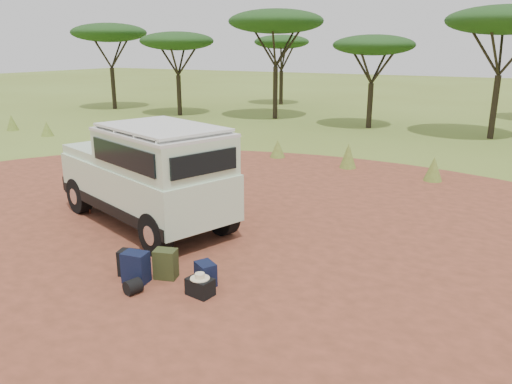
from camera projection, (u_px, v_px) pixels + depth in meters
The scene contains 13 objects.
ground at pixel (212, 254), 10.49m from camera, with size 140.00×140.00×0.00m, color olive.
dirt_clearing at pixel (212, 254), 10.49m from camera, with size 23.00×23.00×0.01m, color #984931.
grass_fringe at pixel (350, 158), 17.63m from camera, with size 36.60×1.60×0.90m.
acacia_treeline at pixel (436, 33), 25.46m from camera, with size 46.70×13.20×6.26m.
safari_vehicle at pixel (148, 176), 11.91m from camera, with size 5.49×3.59×2.51m.
walking_staff at pixel (88, 187), 12.65m from camera, with size 0.04×0.04×1.56m, color maroon.
backpack_black at pixel (129, 263), 9.46m from camera, with size 0.37×0.27×0.50m, color black.
backpack_navy at pixel (136, 267), 9.16m from camera, with size 0.45×0.32×0.59m, color #111B36.
backpack_olive at pixel (166, 264), 9.33m from camera, with size 0.41×0.30×0.57m, color #383D1C.
duffel_navy at pixel (206, 274), 9.08m from camera, with size 0.39×0.29×0.43m, color #111B36.
hard_case at pixel (200, 287), 8.71m from camera, with size 0.45×0.32×0.32m, color black.
stuff_sack at pixel (133, 287), 8.77m from camera, with size 0.27×0.27×0.27m, color black.
safari_hat at pixel (200, 277), 8.66m from camera, with size 0.34×0.34×0.10m.
Camera 1 is at (5.45, -8.07, 4.20)m, focal length 35.00 mm.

